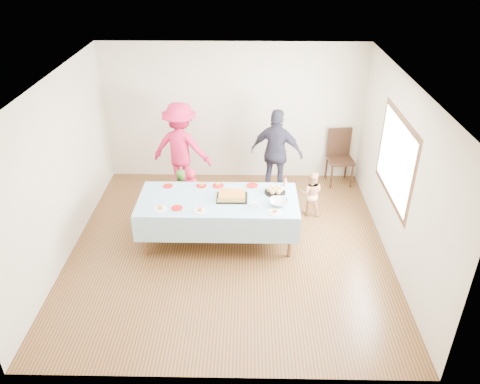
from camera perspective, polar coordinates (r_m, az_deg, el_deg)
The scene contains 22 objects.
ground at distance 7.58m, azimuth -1.33°, elevation -6.72°, with size 5.00×5.00×0.00m, color #4C2A15.
room_walls at distance 6.68m, azimuth -1.04°, elevation 5.60°, with size 5.04×5.04×2.72m.
party_table at distance 7.35m, azimuth -2.70°, elevation -1.22°, with size 2.50×1.10×0.78m.
birthday_cake at distance 7.32m, azimuth -0.99°, elevation -0.48°, with size 0.49×0.37×0.09m.
rolls_tray at distance 7.48m, azimuth 4.29°, elevation 0.19°, with size 0.34×0.34×0.10m.
punch_bowl at distance 7.18m, azimuth 4.79°, elevation -1.26°, with size 0.29×0.29×0.07m, color silver.
party_hat at distance 7.70m, azimuth 5.57°, elevation 1.33°, with size 0.09×0.09×0.16m, color silver.
fork_pile at distance 7.10m, azimuth 1.85°, elevation -1.58°, with size 0.24×0.18×0.07m, color white, non-canonical shape.
plate_red_far_a at distance 7.75m, azimuth -8.77°, elevation 0.73°, with size 0.16×0.16×0.01m, color red.
plate_red_far_b at distance 7.70m, azimuth -4.73°, elevation 0.77°, with size 0.17×0.17×0.01m, color red.
plate_red_far_c at distance 7.68m, azimuth -2.68°, elevation 0.77°, with size 0.19×0.19×0.01m, color red.
plate_red_far_d at distance 7.68m, azimuth 1.50°, elevation 0.80°, with size 0.19×0.19×0.01m, color red.
plate_red_near at distance 7.14m, azimuth -7.70°, elevation -1.95°, with size 0.18×0.18×0.01m, color red.
plate_white_left at distance 7.15m, azimuth -9.68°, elevation -2.06°, with size 0.22×0.22×0.01m, color white.
plate_white_mid at distance 7.03m, azimuth -4.92°, elevation -2.31°, with size 0.20×0.20×0.01m, color white.
plate_white_right at distance 6.99m, azimuth 4.26°, elevation -2.49°, with size 0.20×0.20×0.01m, color white.
dining_chair at distance 9.42m, azimuth 12.04°, elevation 4.62°, with size 0.52×0.52×1.09m.
toddler_left at distance 8.13m, azimuth -5.91°, elevation -0.13°, with size 0.34×0.23×0.94m, color red.
toddler_mid at distance 8.48m, azimuth -7.11°, elevation 0.40°, with size 0.37×0.24×0.75m, color #3B6B23.
toddler_right at distance 8.28m, azimuth 8.66°, elevation -0.20°, with size 0.40×0.32×0.83m, color tan.
adult_left at distance 8.84m, azimuth -7.19°, elevation 5.33°, with size 1.14×0.65×1.76m, color #DC1B4D.
adult_right at distance 8.70m, azimuth 4.49°, elevation 4.77°, with size 0.98×0.41×1.68m, color #2C2B3B.
Camera 1 is at (0.29, -6.08, 4.51)m, focal length 35.00 mm.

